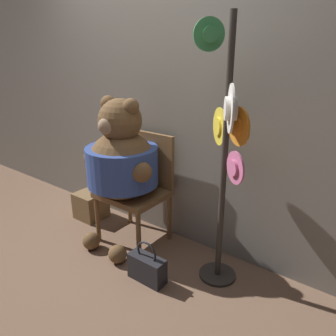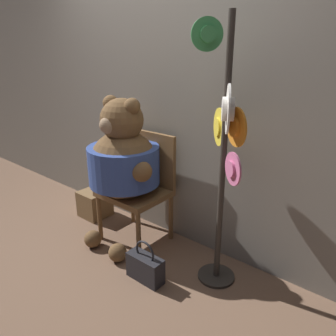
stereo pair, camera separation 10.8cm
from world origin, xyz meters
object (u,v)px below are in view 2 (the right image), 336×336
hat_display_rack (223,153)px  handbag_on_ground (145,267)px  chair (141,182)px  teddy_bear (123,161)px

hat_display_rack → handbag_on_ground: bearing=-142.3°
chair → handbag_on_ground: 0.77m
teddy_bear → handbag_on_ground: bearing=-29.4°
chair → handbag_on_ground: chair is taller
chair → teddy_bear: (-0.04, -0.16, 0.24)m
teddy_bear → hat_display_rack: 0.95m
chair → handbag_on_ground: size_ratio=2.90×
hat_display_rack → teddy_bear: bearing=-177.2°
chair → hat_display_rack: 1.01m
teddy_bear → hat_display_rack: bearing=2.8°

